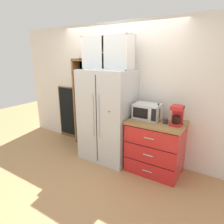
% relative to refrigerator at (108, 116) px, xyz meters
% --- Properties ---
extents(ground_plane, '(10.77, 10.77, 0.00)m').
position_rel_refrigerator_xyz_m(ground_plane, '(-0.00, -0.00, -0.85)').
color(ground_plane, tan).
extents(wall_back_cream, '(5.06, 0.10, 2.55)m').
position_rel_refrigerator_xyz_m(wall_back_cream, '(-0.00, 0.40, 0.42)').
color(wall_back_cream, silver).
rests_on(wall_back_cream, ground).
extents(refrigerator, '(0.95, 0.72, 1.71)m').
position_rel_refrigerator_xyz_m(refrigerator, '(0.00, 0.00, 0.00)').
color(refrigerator, silver).
rests_on(refrigerator, ground).
extents(pantry_shelf_column, '(0.52, 0.26, 1.89)m').
position_rel_refrigerator_xyz_m(pantry_shelf_column, '(-0.75, 0.29, 0.10)').
color(pantry_shelf_column, brown).
rests_on(pantry_shelf_column, ground).
extents(counter_cabinet, '(0.91, 0.66, 0.91)m').
position_rel_refrigerator_xyz_m(counter_cabinet, '(0.95, 0.03, -0.40)').
color(counter_cabinet, red).
rests_on(counter_cabinet, ground).
extents(microwave, '(0.44, 0.33, 0.26)m').
position_rel_refrigerator_xyz_m(microwave, '(0.76, 0.08, 0.18)').
color(microwave, silver).
rests_on(microwave, counter_cabinet).
extents(coffee_maker, '(0.17, 0.20, 0.31)m').
position_rel_refrigerator_xyz_m(coffee_maker, '(1.26, 0.04, 0.21)').
color(coffee_maker, red).
rests_on(coffee_maker, counter_cabinet).
extents(mug_charcoal, '(0.11, 0.08, 0.08)m').
position_rel_refrigerator_xyz_m(mug_charcoal, '(1.11, -0.01, 0.09)').
color(mug_charcoal, '#2D2D33').
rests_on(mug_charcoal, counter_cabinet).
extents(mug_sage, '(0.11, 0.07, 0.08)m').
position_rel_refrigerator_xyz_m(mug_sage, '(0.96, 0.03, 0.09)').
color(mug_sage, '#8CA37F').
rests_on(mug_sage, counter_cabinet).
extents(bottle_green, '(0.07, 0.07, 0.30)m').
position_rel_refrigerator_xyz_m(bottle_green, '(0.95, 0.05, 0.18)').
color(bottle_green, '#285B33').
rests_on(bottle_green, counter_cabinet).
extents(upper_cabinet, '(0.91, 0.32, 0.57)m').
position_rel_refrigerator_xyz_m(upper_cabinet, '(-0.00, 0.05, 1.14)').
color(upper_cabinet, silver).
rests_on(upper_cabinet, refrigerator).
extents(chalkboard_menu, '(0.60, 0.04, 1.24)m').
position_rel_refrigerator_xyz_m(chalkboard_menu, '(-1.33, 0.33, -0.23)').
color(chalkboard_menu, brown).
rests_on(chalkboard_menu, ground).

